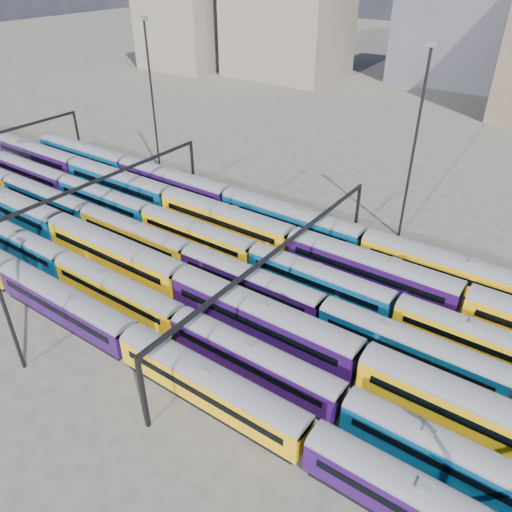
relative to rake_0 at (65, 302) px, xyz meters
The scene contains 12 objects.
ground 16.88m from the rake_0, 64.06° to the left, with size 500.00×500.00×0.00m, color #3F3B35.
rake_0 is the anchor object (origin of this frame).
rake_1 12.84m from the rake_0, 22.91° to the left, with size 112.19×2.74×4.59m.
rake_2 21.18m from the rake_0, 28.18° to the left, with size 110.73×3.24×5.47m.
rake_3 15.53m from the rake_0, 75.04° to the left, with size 113.57×2.77×4.65m.
rake_4 28.13m from the rake_0, 45.33° to the left, with size 129.80×2.71×4.55m.
rake_5 26.51m from the rake_0, 109.40° to the left, with size 130.09×3.17×5.35m.
rake_6 36.47m from the rake_0, 55.34° to the left, with size 132.44×3.23×5.45m.
gantry_1 20.10m from the rake_0, 130.26° to the left, with size 0.35×40.35×8.03m.
gantry_2 23.28m from the rake_0, 40.93° to the left, with size 0.35×40.35×8.03m.
mast_1 44.88m from the rake_0, 121.53° to the left, with size 1.40×0.50×25.60m.
mast_3 46.35m from the rake_0, 60.24° to the left, with size 1.40×0.50×25.60m.
Camera 1 is at (34.02, -37.98, 34.91)m, focal length 35.00 mm.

